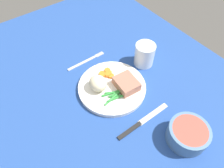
# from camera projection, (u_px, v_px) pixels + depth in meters

# --- Properties ---
(dining_table) EXTENTS (1.20, 0.90, 0.02)m
(dining_table) POSITION_uv_depth(u_px,v_px,m) (108.00, 83.00, 0.78)
(dining_table) COLOR #234793
(dining_table) RESTS_ON ground
(dinner_plate) EXTENTS (0.24, 0.24, 0.02)m
(dinner_plate) POSITION_uv_depth(u_px,v_px,m) (112.00, 87.00, 0.74)
(dinner_plate) COLOR white
(dinner_plate) RESTS_ON dining_table
(meat_portion) EXTENTS (0.09, 0.07, 0.03)m
(meat_portion) POSITION_uv_depth(u_px,v_px,m) (126.00, 84.00, 0.72)
(meat_portion) COLOR #A86B56
(meat_portion) RESTS_ON dinner_plate
(mashed_potatoes) EXTENTS (0.07, 0.06, 0.05)m
(mashed_potatoes) POSITION_uv_depth(u_px,v_px,m) (98.00, 83.00, 0.71)
(mashed_potatoes) COLOR beige
(mashed_potatoes) RESTS_ON dinner_plate
(carrot_slices) EXTENTS (0.05, 0.05, 0.01)m
(carrot_slices) POSITION_uv_depth(u_px,v_px,m) (106.00, 74.00, 0.77)
(carrot_slices) COLOR orange
(carrot_slices) RESTS_ON dinner_plate
(green_beans) EXTENTS (0.06, 0.10, 0.01)m
(green_beans) POSITION_uv_depth(u_px,v_px,m) (115.00, 95.00, 0.71)
(green_beans) COLOR #2D8C38
(green_beans) RESTS_ON dinner_plate
(fork) EXTENTS (0.01, 0.17, 0.00)m
(fork) POSITION_uv_depth(u_px,v_px,m) (86.00, 61.00, 0.83)
(fork) COLOR silver
(fork) RESTS_ON dining_table
(knife) EXTENTS (0.02, 0.21, 0.01)m
(knife) POSITION_uv_depth(u_px,v_px,m) (142.00, 122.00, 0.66)
(knife) COLOR black
(knife) RESTS_ON dining_table
(water_glass) EXTENTS (0.08, 0.08, 0.09)m
(water_glass) POSITION_uv_depth(u_px,v_px,m) (144.00, 56.00, 0.80)
(water_glass) COLOR silver
(water_glass) RESTS_ON dining_table
(salad_bowl) EXTENTS (0.12, 0.12, 0.06)m
(salad_bowl) POSITION_uv_depth(u_px,v_px,m) (188.00, 134.00, 0.61)
(salad_bowl) COLOR #4C7299
(salad_bowl) RESTS_ON dining_table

